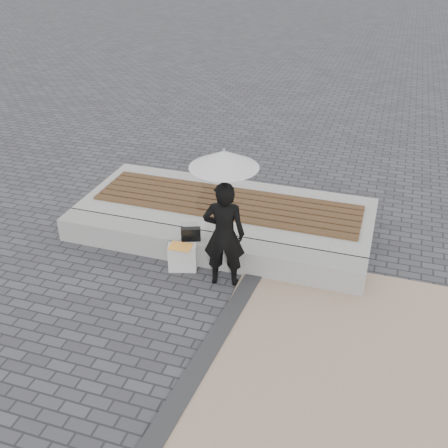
{
  "coord_description": "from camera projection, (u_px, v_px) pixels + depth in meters",
  "views": [
    {
      "loc": [
        2.48,
        -4.99,
        4.74
      ],
      "look_at": [
        0.49,
        1.12,
        1.0
      ],
      "focal_mm": 42.56,
      "sensor_mm": 36.0,
      "label": 1
    }
  ],
  "objects": [
    {
      "name": "timber_platform",
      "position": [
        227.0,
        214.0,
        9.34
      ],
      "size": [
        5.0,
        2.0,
        0.4
      ],
      "primitive_type": "cube",
      "color": "#B0B0AB",
      "rests_on": "ground"
    },
    {
      "name": "handbag",
      "position": [
        191.0,
        234.0,
        8.15
      ],
      "size": [
        0.32,
        0.21,
        0.21
      ],
      "primitive_type": "cube",
      "rotation": [
        0.0,
        0.0,
        0.38
      ],
      "color": "black",
      "rests_on": "seating_ledge"
    },
    {
      "name": "magazine",
      "position": [
        181.0,
        247.0,
        7.94
      ],
      "size": [
        0.35,
        0.26,
        0.01
      ],
      "primitive_type": "cube",
      "rotation": [
        0.0,
        0.0,
        0.05
      ],
      "color": "#F83E3E",
      "rests_on": "canvas_tote"
    },
    {
      "name": "woman",
      "position": [
        224.0,
        235.0,
        7.52
      ],
      "size": [
        0.67,
        0.5,
        1.65
      ],
      "primitive_type": "imported",
      "rotation": [
        0.0,
        0.0,
        3.34
      ],
      "color": "black",
      "rests_on": "ground"
    },
    {
      "name": "edging_band",
      "position": [
        203.0,
        359.0,
        6.52
      ],
      "size": [
        0.61,
        5.2,
        0.04
      ],
      "primitive_type": "cube",
      "rotation": [
        0.0,
        0.0,
        -0.07
      ],
      "color": "#303032",
      "rests_on": "ground"
    },
    {
      "name": "terrazzo_zone",
      "position": [
        411.0,
        409.0,
        5.87
      ],
      "size": [
        5.0,
        5.0,
        0.02
      ],
      "primitive_type": "cube",
      "color": "tan",
      "rests_on": "ground"
    },
    {
      "name": "timber_decking",
      "position": [
        227.0,
        202.0,
        9.23
      ],
      "size": [
        4.6,
        1.2,
        0.04
      ],
      "primitive_type": null,
      "color": "brown",
      "rests_on": "timber_platform"
    },
    {
      "name": "ground",
      "position": [
        164.0,
        322.0,
        7.14
      ],
      "size": [
        80.0,
        80.0,
        0.0
      ],
      "primitive_type": "plane",
      "color": "#45464A",
      "rests_on": "ground"
    },
    {
      "name": "parasol",
      "position": [
        224.0,
        159.0,
        6.94
      ],
      "size": [
        0.94,
        0.94,
        1.2
      ],
      "rotation": [
        0.0,
        0.0,
        -0.33
      ],
      "color": "#BCBCC1",
      "rests_on": "ground"
    },
    {
      "name": "canvas_tote",
      "position": [
        182.0,
        258.0,
        8.1
      ],
      "size": [
        0.46,
        0.29,
        0.45
      ],
      "primitive_type": "cube",
      "rotation": [
        0.0,
        0.0,
        0.28
      ],
      "color": "silver",
      "rests_on": "ground"
    },
    {
      "name": "seating_ledge",
      "position": [
        204.0,
        249.0,
        8.36
      ],
      "size": [
        5.0,
        0.45,
        0.4
      ],
      "primitive_type": "cube",
      "color": "#9D9C98",
      "rests_on": "ground"
    }
  ]
}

